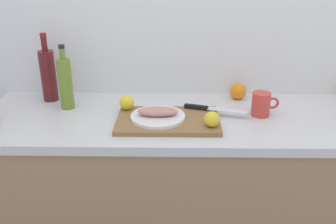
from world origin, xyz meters
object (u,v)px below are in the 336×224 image
at_px(chef_knife, 207,108).
at_px(wine_bottle, 48,74).
at_px(white_plate, 158,117).
at_px(olive_oil_bottle, 65,83).
at_px(coffee_mug_0, 261,104).
at_px(lemon_0, 212,119).
at_px(cutting_board, 168,120).
at_px(fish_fillet, 158,111).

height_order(chef_knife, wine_bottle, wine_bottle).
distance_m(white_plate, olive_oil_bottle, 0.48).
relative_size(white_plate, coffee_mug_0, 1.92).
bearing_deg(white_plate, chef_knife, 22.99).
height_order(lemon_0, wine_bottle, wine_bottle).
relative_size(lemon_0, olive_oil_bottle, 0.21).
relative_size(cutting_board, chef_knife, 1.56).
bearing_deg(wine_bottle, chef_knife, -12.58).
bearing_deg(chef_knife, wine_bottle, -175.91).
bearing_deg(olive_oil_bottle, white_plate, -20.37).
relative_size(white_plate, wine_bottle, 0.71).
bearing_deg(lemon_0, fish_fillet, 161.30).
bearing_deg(white_plate, olive_oil_bottle, 159.63).
bearing_deg(wine_bottle, olive_oil_bottle, -42.81).
bearing_deg(olive_oil_bottle, cutting_board, -18.52).
bearing_deg(coffee_mug_0, olive_oil_bottle, 175.29).
xyz_separation_m(cutting_board, chef_knife, (0.18, 0.09, 0.02)).
xyz_separation_m(cutting_board, olive_oil_bottle, (-0.48, 0.16, 0.12)).
distance_m(cutting_board, white_plate, 0.05).
height_order(cutting_board, lemon_0, lemon_0).
relative_size(fish_fillet, lemon_0, 2.73).
bearing_deg(lemon_0, chef_knife, 91.15).
bearing_deg(coffee_mug_0, cutting_board, -168.36).
bearing_deg(cutting_board, lemon_0, -23.09).
bearing_deg(lemon_0, cutting_board, 156.91).
height_order(olive_oil_bottle, coffee_mug_0, olive_oil_bottle).
height_order(lemon_0, olive_oil_bottle, olive_oil_bottle).
distance_m(white_plate, lemon_0, 0.24).
relative_size(cutting_board, wine_bottle, 1.32).
height_order(fish_fillet, wine_bottle, wine_bottle).
bearing_deg(cutting_board, chef_knife, 27.56).
distance_m(white_plate, chef_knife, 0.24).
distance_m(white_plate, coffee_mug_0, 0.47).
height_order(chef_knife, coffee_mug_0, coffee_mug_0).
height_order(fish_fillet, chef_knife, fish_fillet).
distance_m(chef_knife, wine_bottle, 0.80).
relative_size(chef_knife, coffee_mug_0, 2.32).
relative_size(olive_oil_bottle, coffee_mug_0, 2.47).
relative_size(lemon_0, coffee_mug_0, 0.53).
xyz_separation_m(white_plate, lemon_0, (0.23, -0.08, 0.03)).
height_order(white_plate, fish_fillet, fish_fillet).
bearing_deg(chef_knife, coffee_mug_0, 15.07).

